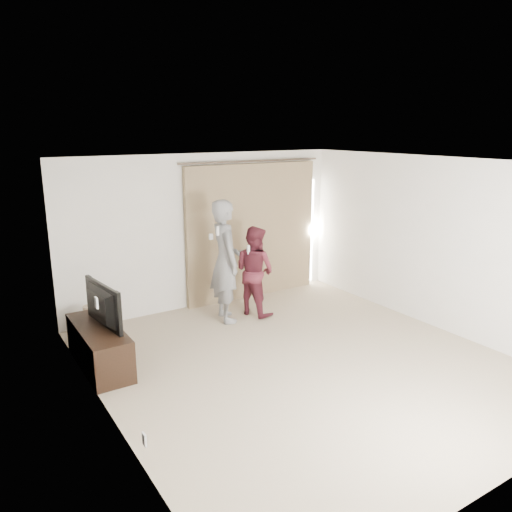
{
  "coord_description": "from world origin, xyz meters",
  "views": [
    {
      "loc": [
        -3.74,
        -4.73,
        3.0
      ],
      "look_at": [
        0.03,
        1.2,
        1.19
      ],
      "focal_mm": 35.0,
      "sensor_mm": 36.0,
      "label": 1
    }
  ],
  "objects_px": {
    "tv_console": "(99,347)",
    "person_woman": "(255,271)",
    "tv": "(96,306)",
    "person_man": "(225,261)"
  },
  "relations": [
    {
      "from": "tv_console",
      "to": "person_woman",
      "type": "height_order",
      "value": "person_woman"
    },
    {
      "from": "tv_console",
      "to": "tv",
      "type": "xyz_separation_m",
      "value": [
        0.0,
        0.0,
        0.55
      ]
    },
    {
      "from": "tv",
      "to": "person_man",
      "type": "distance_m",
      "value": 2.25
    },
    {
      "from": "tv",
      "to": "person_man",
      "type": "height_order",
      "value": "person_man"
    },
    {
      "from": "tv_console",
      "to": "tv",
      "type": "distance_m",
      "value": 0.55
    },
    {
      "from": "tv",
      "to": "person_woman",
      "type": "distance_m",
      "value": 2.76
    },
    {
      "from": "tv_console",
      "to": "person_man",
      "type": "relative_size",
      "value": 0.73
    },
    {
      "from": "person_woman",
      "to": "tv_console",
      "type": "bearing_deg",
      "value": -168.75
    },
    {
      "from": "tv",
      "to": "person_man",
      "type": "relative_size",
      "value": 0.5
    },
    {
      "from": "person_woman",
      "to": "person_man",
      "type": "bearing_deg",
      "value": 177.36
    }
  ]
}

